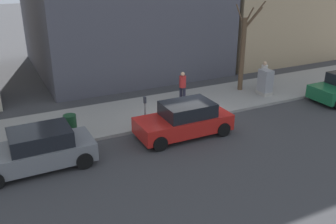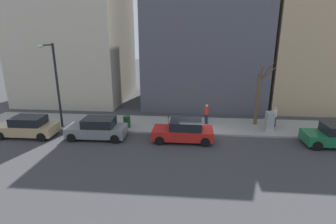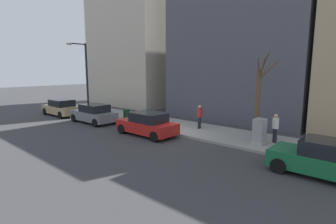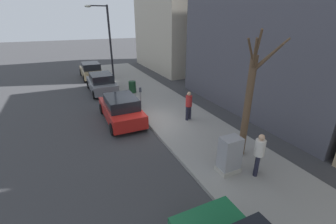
{
  "view_description": "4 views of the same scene",
  "coord_description": "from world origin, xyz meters",
  "px_view_note": "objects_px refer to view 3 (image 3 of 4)",
  "views": [
    {
      "loc": [
        -14.36,
        8.22,
        7.29
      ],
      "look_at": [
        -0.4,
        1.31,
        0.93
      ],
      "focal_mm": 40.0,
      "sensor_mm": 36.0,
      "label": 1
    },
    {
      "loc": [
        -18.42,
        0.4,
        7.32
      ],
      "look_at": [
        1.55,
        2.21,
        1.31
      ],
      "focal_mm": 28.0,
      "sensor_mm": 36.0,
      "label": 2
    },
    {
      "loc": [
        -12.78,
        -11.34,
        4.28
      ],
      "look_at": [
        -0.45,
        -0.36,
        1.6
      ],
      "focal_mm": 28.0,
      "sensor_mm": 36.0,
      "label": 3
    },
    {
      "loc": [
        -3.75,
        -11.08,
        5.52
      ],
      "look_at": [
        1.01,
        -0.89,
        0.84
      ],
      "focal_mm": 24.0,
      "sensor_mm": 36.0,
      "label": 4
    }
  ],
  "objects_px": {
    "parked_car_tan": "(61,108)",
    "office_tower_right": "(146,11)",
    "utility_box": "(259,132)",
    "office_block_center": "(257,22)",
    "parked_car_grey": "(94,114)",
    "bare_tree": "(258,99)",
    "parked_car_green": "(328,160)",
    "parking_meter": "(151,115)",
    "trash_bin": "(127,115)",
    "pedestrian_midblock": "(200,115)",
    "parked_car_red": "(147,124)",
    "pedestrian_near_meter": "(275,127)",
    "streetlamp": "(84,72)"
  },
  "relations": [
    {
      "from": "parked_car_tan",
      "to": "office_tower_right",
      "type": "relative_size",
      "value": 0.18
    },
    {
      "from": "utility_box",
      "to": "office_block_center",
      "type": "distance_m",
      "value": 13.72
    },
    {
      "from": "office_tower_right",
      "to": "parked_car_grey",
      "type": "bearing_deg",
      "value": -152.7
    },
    {
      "from": "bare_tree",
      "to": "parked_car_green",
      "type": "bearing_deg",
      "value": -129.32
    },
    {
      "from": "bare_tree",
      "to": "office_tower_right",
      "type": "relative_size",
      "value": 0.22
    },
    {
      "from": "parked_car_tan",
      "to": "parking_meter",
      "type": "height_order",
      "value": "parked_car_tan"
    },
    {
      "from": "office_tower_right",
      "to": "parking_meter",
      "type": "bearing_deg",
      "value": -132.89
    },
    {
      "from": "utility_box",
      "to": "office_block_center",
      "type": "height_order",
      "value": "office_block_center"
    },
    {
      "from": "trash_bin",
      "to": "pedestrian_midblock",
      "type": "relative_size",
      "value": 0.54
    },
    {
      "from": "parked_car_red",
      "to": "bare_tree",
      "type": "relative_size",
      "value": 0.82
    },
    {
      "from": "bare_tree",
      "to": "office_tower_right",
      "type": "distance_m",
      "value": 21.99
    },
    {
      "from": "trash_bin",
      "to": "pedestrian_near_meter",
      "type": "bearing_deg",
      "value": -83.97
    },
    {
      "from": "parked_car_green",
      "to": "parked_car_tan",
      "type": "height_order",
      "value": "same"
    },
    {
      "from": "parked_car_red",
      "to": "parked_car_grey",
      "type": "distance_m",
      "value": 6.24
    },
    {
      "from": "parking_meter",
      "to": "trash_bin",
      "type": "xyz_separation_m",
      "value": [
        0.45,
        3.36,
        -0.38
      ]
    },
    {
      "from": "parked_car_grey",
      "to": "pedestrian_midblock",
      "type": "relative_size",
      "value": 2.54
    },
    {
      "from": "bare_tree",
      "to": "pedestrian_near_meter",
      "type": "bearing_deg",
      "value": -109.95
    },
    {
      "from": "parked_car_red",
      "to": "parked_car_tan",
      "type": "distance_m",
      "value": 11.49
    },
    {
      "from": "streetlamp",
      "to": "pedestrian_near_meter",
      "type": "height_order",
      "value": "streetlamp"
    },
    {
      "from": "trash_bin",
      "to": "pedestrian_midblock",
      "type": "distance_m",
      "value": 6.51
    },
    {
      "from": "parked_car_grey",
      "to": "parked_car_tan",
      "type": "xyz_separation_m",
      "value": [
        -0.11,
        5.26,
        0.0
      ]
    },
    {
      "from": "parked_car_red",
      "to": "parked_car_tan",
      "type": "bearing_deg",
      "value": 90.69
    },
    {
      "from": "streetlamp",
      "to": "office_tower_right",
      "type": "distance_m",
      "value": 13.25
    },
    {
      "from": "parked_car_tan",
      "to": "trash_bin",
      "type": "height_order",
      "value": "parked_car_tan"
    },
    {
      "from": "parked_car_red",
      "to": "pedestrian_near_meter",
      "type": "bearing_deg",
      "value": -65.39
    },
    {
      "from": "parked_car_tan",
      "to": "pedestrian_midblock",
      "type": "distance_m",
      "value": 13.73
    },
    {
      "from": "streetlamp",
      "to": "office_block_center",
      "type": "relative_size",
      "value": 0.38
    },
    {
      "from": "utility_box",
      "to": "bare_tree",
      "type": "distance_m",
      "value": 2.22
    },
    {
      "from": "streetlamp",
      "to": "office_tower_right",
      "type": "bearing_deg",
      "value": 14.15
    },
    {
      "from": "bare_tree",
      "to": "office_block_center",
      "type": "xyz_separation_m",
      "value": [
        8.87,
        4.21,
        6.13
      ]
    },
    {
      "from": "parked_car_red",
      "to": "trash_bin",
      "type": "xyz_separation_m",
      "value": [
        2.03,
        4.58,
        -0.14
      ]
    },
    {
      "from": "parked_car_grey",
      "to": "office_tower_right",
      "type": "xyz_separation_m",
      "value": [
        12.06,
        6.22,
        10.74
      ]
    },
    {
      "from": "bare_tree",
      "to": "pedestrian_near_meter",
      "type": "xyz_separation_m",
      "value": [
        -0.46,
        -1.27,
        -1.42
      ]
    },
    {
      "from": "parked_car_grey",
      "to": "office_block_center",
      "type": "bearing_deg",
      "value": -32.62
    },
    {
      "from": "pedestrian_near_meter",
      "to": "parking_meter",
      "type": "bearing_deg",
      "value": 63.07
    },
    {
      "from": "parked_car_red",
      "to": "streetlamp",
      "type": "xyz_separation_m",
      "value": [
        1.41,
        9.78,
        3.28
      ]
    },
    {
      "from": "parking_meter",
      "to": "pedestrian_near_meter",
      "type": "distance_m",
      "value": 8.48
    },
    {
      "from": "parked_car_green",
      "to": "office_block_center",
      "type": "bearing_deg",
      "value": 34.53
    },
    {
      "from": "trash_bin",
      "to": "parked_car_grey",
      "type": "bearing_deg",
      "value": 141.11
    },
    {
      "from": "bare_tree",
      "to": "office_block_center",
      "type": "height_order",
      "value": "office_block_center"
    },
    {
      "from": "office_block_center",
      "to": "office_tower_right",
      "type": "height_order",
      "value": "office_tower_right"
    },
    {
      "from": "parking_meter",
      "to": "streetlamp",
      "type": "relative_size",
      "value": 0.21
    },
    {
      "from": "parked_car_green",
      "to": "parked_car_tan",
      "type": "relative_size",
      "value": 1.0
    },
    {
      "from": "streetlamp",
      "to": "trash_bin",
      "type": "distance_m",
      "value": 6.26
    },
    {
      "from": "pedestrian_near_meter",
      "to": "office_tower_right",
      "type": "bearing_deg",
      "value": 27.48
    },
    {
      "from": "parking_meter",
      "to": "office_tower_right",
      "type": "bearing_deg",
      "value": 47.11
    },
    {
      "from": "trash_bin",
      "to": "pedestrian_near_meter",
      "type": "xyz_separation_m",
      "value": [
        1.23,
        -11.67,
        0.49
      ]
    },
    {
      "from": "bare_tree",
      "to": "pedestrian_near_meter",
      "type": "height_order",
      "value": "bare_tree"
    },
    {
      "from": "parked_car_tan",
      "to": "bare_tree",
      "type": "bearing_deg",
      "value": -77.71
    },
    {
      "from": "parking_meter",
      "to": "pedestrian_midblock",
      "type": "xyz_separation_m",
      "value": [
        1.85,
        -2.97,
        0.11
      ]
    }
  ]
}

